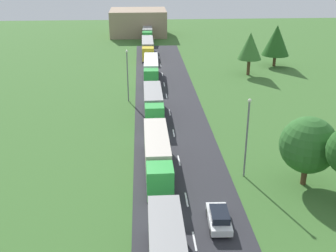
{
  "coord_description": "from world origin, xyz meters",
  "views": [
    {
      "loc": [
        -3.84,
        -9.02,
        21.2
      ],
      "look_at": [
        -0.85,
        37.6,
        1.84
      ],
      "focal_mm": 44.45,
      "sensor_mm": 36.0,
      "label": 1
    }
  ],
  "objects_px": {
    "truck_second": "(157,154)",
    "truck_third": "(153,102)",
    "truck_sixth": "(148,33)",
    "car_second": "(219,218)",
    "tree_elm": "(308,145)",
    "truck_fourth": "(151,69)",
    "truck_fifth": "(148,47)",
    "tree_lime": "(276,40)",
    "distant_building": "(138,22)",
    "lamppost_third": "(128,73)",
    "lamppost_second": "(247,134)",
    "tree_birch": "(250,46)"
  },
  "relations": [
    {
      "from": "truck_third",
      "to": "car_second",
      "type": "relative_size",
      "value": 2.75
    },
    {
      "from": "car_second",
      "to": "tree_elm",
      "type": "distance_m",
      "value": 12.07
    },
    {
      "from": "truck_third",
      "to": "tree_elm",
      "type": "height_order",
      "value": "tree_elm"
    },
    {
      "from": "truck_third",
      "to": "car_second",
      "type": "bearing_deg",
      "value": -79.83
    },
    {
      "from": "truck_second",
      "to": "truck_sixth",
      "type": "relative_size",
      "value": 1.06
    },
    {
      "from": "tree_lime",
      "to": "truck_fourth",
      "type": "bearing_deg",
      "value": -160.91
    },
    {
      "from": "lamppost_third",
      "to": "tree_lime",
      "type": "distance_m",
      "value": 35.49
    },
    {
      "from": "truck_fourth",
      "to": "tree_birch",
      "type": "xyz_separation_m",
      "value": [
        18.44,
        2.54,
        3.31
      ]
    },
    {
      "from": "truck_fifth",
      "to": "truck_sixth",
      "type": "height_order",
      "value": "truck_sixth"
    },
    {
      "from": "truck_fourth",
      "to": "tree_elm",
      "type": "relative_size",
      "value": 1.88
    },
    {
      "from": "tree_birch",
      "to": "truck_fourth",
      "type": "bearing_deg",
      "value": -172.16
    },
    {
      "from": "truck_sixth",
      "to": "lamppost_third",
      "type": "height_order",
      "value": "lamppost_third"
    },
    {
      "from": "truck_sixth",
      "to": "tree_birch",
      "type": "relative_size",
      "value": 1.52
    },
    {
      "from": "lamppost_second",
      "to": "tree_elm",
      "type": "relative_size",
      "value": 1.2
    },
    {
      "from": "truck_fifth",
      "to": "tree_lime",
      "type": "height_order",
      "value": "tree_lime"
    },
    {
      "from": "lamppost_second",
      "to": "tree_lime",
      "type": "bearing_deg",
      "value": 69.41
    },
    {
      "from": "car_second",
      "to": "lamppost_second",
      "type": "relative_size",
      "value": 0.5
    },
    {
      "from": "lamppost_third",
      "to": "tree_elm",
      "type": "relative_size",
      "value": 1.14
    },
    {
      "from": "truck_fourth",
      "to": "truck_fifth",
      "type": "relative_size",
      "value": 0.96
    },
    {
      "from": "truck_fourth",
      "to": "truck_sixth",
      "type": "distance_m",
      "value": 36.71
    },
    {
      "from": "truck_third",
      "to": "distant_building",
      "type": "relative_size",
      "value": 0.76
    },
    {
      "from": "tree_lime",
      "to": "truck_fifth",
      "type": "bearing_deg",
      "value": 158.11
    },
    {
      "from": "truck_second",
      "to": "truck_fifth",
      "type": "distance_m",
      "value": 53.62
    },
    {
      "from": "lamppost_third",
      "to": "truck_fifth",
      "type": "bearing_deg",
      "value": 83.28
    },
    {
      "from": "truck_second",
      "to": "truck_third",
      "type": "bearing_deg",
      "value": 89.66
    },
    {
      "from": "truck_sixth",
      "to": "tree_birch",
      "type": "bearing_deg",
      "value": -61.7
    },
    {
      "from": "truck_second",
      "to": "tree_birch",
      "type": "bearing_deg",
      "value": 63.22
    },
    {
      "from": "truck_third",
      "to": "truck_fourth",
      "type": "height_order",
      "value": "truck_fourth"
    },
    {
      "from": "truck_second",
      "to": "distant_building",
      "type": "distance_m",
      "value": 80.6
    },
    {
      "from": "truck_second",
      "to": "lamppost_second",
      "type": "xyz_separation_m",
      "value": [
        8.87,
        -1.33,
        2.55
      ]
    },
    {
      "from": "truck_second",
      "to": "lamppost_third",
      "type": "bearing_deg",
      "value": 98.75
    },
    {
      "from": "tree_elm",
      "to": "tree_lime",
      "type": "xyz_separation_m",
      "value": [
        11.24,
        46.58,
        1.0
      ]
    },
    {
      "from": "truck_fifth",
      "to": "distant_building",
      "type": "bearing_deg",
      "value": 94.41
    },
    {
      "from": "truck_fifth",
      "to": "car_second",
      "type": "xyz_separation_m",
      "value": [
        4.74,
        -63.28,
        -1.23
      ]
    },
    {
      "from": "truck_fourth",
      "to": "truck_sixth",
      "type": "relative_size",
      "value": 1.09
    },
    {
      "from": "truck_third",
      "to": "lamppost_second",
      "type": "height_order",
      "value": "lamppost_second"
    },
    {
      "from": "truck_third",
      "to": "tree_lime",
      "type": "height_order",
      "value": "tree_lime"
    },
    {
      "from": "tree_birch",
      "to": "tree_lime",
      "type": "bearing_deg",
      "value": 42.04
    },
    {
      "from": "truck_fifth",
      "to": "truck_sixth",
      "type": "distance_m",
      "value": 17.64
    },
    {
      "from": "truck_fourth",
      "to": "distant_building",
      "type": "xyz_separation_m",
      "value": [
        -2.34,
        46.01,
        1.34
      ]
    },
    {
      "from": "truck_fifth",
      "to": "tree_elm",
      "type": "xyz_separation_m",
      "value": [
        14.38,
        -56.88,
        2.19
      ]
    },
    {
      "from": "lamppost_second",
      "to": "tree_birch",
      "type": "distance_m",
      "value": 39.67
    },
    {
      "from": "tree_birch",
      "to": "tree_elm",
      "type": "bearing_deg",
      "value": -96.11
    },
    {
      "from": "truck_fourth",
      "to": "truck_sixth",
      "type": "bearing_deg",
      "value": 89.93
    },
    {
      "from": "truck_second",
      "to": "tree_birch",
      "type": "height_order",
      "value": "tree_birch"
    },
    {
      "from": "lamppost_third",
      "to": "truck_sixth",
      "type": "bearing_deg",
      "value": 85.37
    },
    {
      "from": "truck_fifth",
      "to": "truck_sixth",
      "type": "bearing_deg",
      "value": 89.01
    },
    {
      "from": "truck_third",
      "to": "tree_elm",
      "type": "distance_m",
      "value": 24.37
    },
    {
      "from": "lamppost_third",
      "to": "tree_lime",
      "type": "xyz_separation_m",
      "value": [
        29.21,
        20.14,
        0.79
      ]
    },
    {
      "from": "truck_third",
      "to": "tree_elm",
      "type": "xyz_separation_m",
      "value": [
        14.31,
        -19.61,
        2.2
      ]
    }
  ]
}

